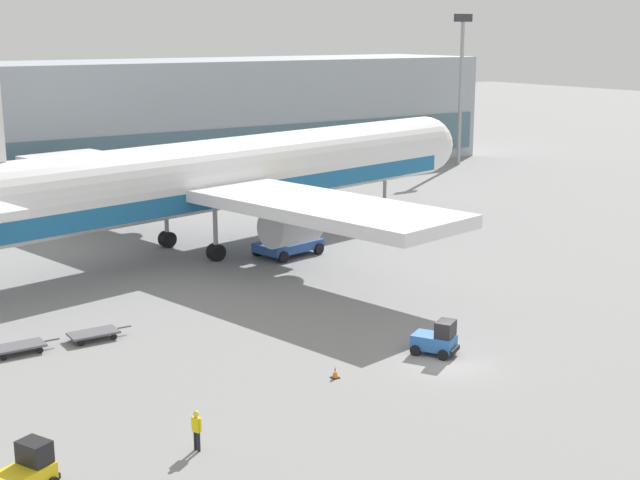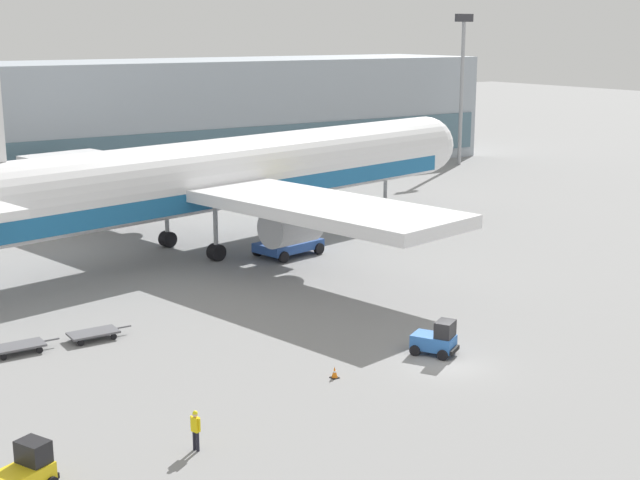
{
  "view_description": "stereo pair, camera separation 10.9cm",
  "coord_description": "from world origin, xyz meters",
  "px_view_note": "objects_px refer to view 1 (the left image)",
  "views": [
    {
      "loc": [
        -31.01,
        -33.74,
        17.45
      ],
      "look_at": [
        1.0,
        13.79,
        4.0
      ],
      "focal_mm": 50.0,
      "sensor_mm": 36.0,
      "label": 1
    },
    {
      "loc": [
        -30.92,
        -33.8,
        17.45
      ],
      "look_at": [
        1.0,
        13.79,
        4.0
      ],
      "focal_mm": 50.0,
      "sensor_mm": 36.0,
      "label": 2
    }
  ],
  "objects_px": {
    "light_mast": "(461,77)",
    "baggage_tug_far": "(437,339)",
    "baggage_dolly_lead": "(19,347)",
    "traffic_cone_near": "(335,372)",
    "airplane_main": "(222,177)",
    "scissor_lift_loader": "(288,230)",
    "baggage_dolly_second": "(94,333)",
    "baggage_tug_mid": "(26,473)",
    "ground_crew_near": "(197,427)"
  },
  "relations": [
    {
      "from": "light_mast",
      "to": "baggage_dolly_lead",
      "type": "relative_size",
      "value": 5.3
    },
    {
      "from": "light_mast",
      "to": "baggage_tug_mid",
      "type": "relative_size",
      "value": 7.03
    },
    {
      "from": "light_mast",
      "to": "baggage_tug_mid",
      "type": "xyz_separation_m",
      "value": [
        -73.83,
        -56.01,
        -10.72
      ]
    },
    {
      "from": "ground_crew_near",
      "to": "traffic_cone_near",
      "type": "height_order",
      "value": "ground_crew_near"
    },
    {
      "from": "airplane_main",
      "to": "baggage_dolly_second",
      "type": "xyz_separation_m",
      "value": [
        -17.09,
        -16.27,
        -5.45
      ]
    },
    {
      "from": "baggage_tug_mid",
      "to": "traffic_cone_near",
      "type": "bearing_deg",
      "value": -13.87
    },
    {
      "from": "scissor_lift_loader",
      "to": "baggage_dolly_second",
      "type": "distance_m",
      "value": 22.77
    },
    {
      "from": "airplane_main",
      "to": "baggage_dolly_lead",
      "type": "height_order",
      "value": "airplane_main"
    },
    {
      "from": "scissor_lift_loader",
      "to": "baggage_dolly_second",
      "type": "height_order",
      "value": "scissor_lift_loader"
    },
    {
      "from": "baggage_dolly_lead",
      "to": "ground_crew_near",
      "type": "relative_size",
      "value": 2.03
    },
    {
      "from": "baggage_dolly_lead",
      "to": "traffic_cone_near",
      "type": "relative_size",
      "value": 6.0
    },
    {
      "from": "airplane_main",
      "to": "baggage_dolly_lead",
      "type": "relative_size",
      "value": 15.5
    },
    {
      "from": "baggage_dolly_second",
      "to": "traffic_cone_near",
      "type": "bearing_deg",
      "value": -56.18
    },
    {
      "from": "baggage_dolly_lead",
      "to": "baggage_dolly_second",
      "type": "height_order",
      "value": "same"
    },
    {
      "from": "light_mast",
      "to": "traffic_cone_near",
      "type": "xyz_separation_m",
      "value": [
        -57.18,
        -52.99,
        -11.3
      ]
    },
    {
      "from": "light_mast",
      "to": "ground_crew_near",
      "type": "height_order",
      "value": "light_mast"
    },
    {
      "from": "light_mast",
      "to": "airplane_main",
      "type": "relative_size",
      "value": 0.34
    },
    {
      "from": "baggage_dolly_lead",
      "to": "traffic_cone_near",
      "type": "bearing_deg",
      "value": -45.0
    },
    {
      "from": "airplane_main",
      "to": "baggage_tug_mid",
      "type": "height_order",
      "value": "airplane_main"
    },
    {
      "from": "ground_crew_near",
      "to": "scissor_lift_loader",
      "type": "bearing_deg",
      "value": 122.27
    },
    {
      "from": "airplane_main",
      "to": "baggage_dolly_second",
      "type": "height_order",
      "value": "airplane_main"
    },
    {
      "from": "baggage_tug_far",
      "to": "baggage_dolly_lead",
      "type": "height_order",
      "value": "baggage_tug_far"
    },
    {
      "from": "scissor_lift_loader",
      "to": "ground_crew_near",
      "type": "xyz_separation_m",
      "value": [
        -21.3,
        -26.8,
        -0.95
      ]
    },
    {
      "from": "baggage_dolly_lead",
      "to": "light_mast",
      "type": "bearing_deg",
      "value": 30.57
    },
    {
      "from": "light_mast",
      "to": "baggage_tug_far",
      "type": "bearing_deg",
      "value": -133.48
    },
    {
      "from": "baggage_dolly_second",
      "to": "ground_crew_near",
      "type": "xyz_separation_m",
      "value": [
        -1.31,
        -16.05,
        0.7
      ]
    },
    {
      "from": "light_mast",
      "to": "baggage_dolly_second",
      "type": "distance_m",
      "value": 77.71
    },
    {
      "from": "baggage_dolly_lead",
      "to": "airplane_main",
      "type": "bearing_deg",
      "value": 37.63
    },
    {
      "from": "scissor_lift_loader",
      "to": "baggage_tug_far",
      "type": "distance_m",
      "value": 24.25
    },
    {
      "from": "light_mast",
      "to": "baggage_tug_mid",
      "type": "distance_m",
      "value": 93.29
    },
    {
      "from": "light_mast",
      "to": "ground_crew_near",
      "type": "xyz_separation_m",
      "value": [
        -66.76,
        -56.42,
        -10.51
      ]
    },
    {
      "from": "light_mast",
      "to": "baggage_dolly_second",
      "type": "bearing_deg",
      "value": -148.33
    },
    {
      "from": "light_mast",
      "to": "airplane_main",
      "type": "height_order",
      "value": "light_mast"
    },
    {
      "from": "baggage_dolly_lead",
      "to": "baggage_tug_mid",
      "type": "bearing_deg",
      "value": -104.04
    },
    {
      "from": "ground_crew_near",
      "to": "baggage_tug_mid",
      "type": "bearing_deg",
      "value": -112.56
    },
    {
      "from": "baggage_tug_mid",
      "to": "baggage_dolly_lead",
      "type": "relative_size",
      "value": 0.75
    },
    {
      "from": "ground_crew_near",
      "to": "traffic_cone_near",
      "type": "xyz_separation_m",
      "value": [
        9.57,
        3.43,
        -0.79
      ]
    },
    {
      "from": "baggage_tug_mid",
      "to": "baggage_dolly_second",
      "type": "xyz_separation_m",
      "value": [
        8.38,
        15.64,
        -0.49
      ]
    },
    {
      "from": "baggage_tug_far",
      "to": "baggage_dolly_lead",
      "type": "relative_size",
      "value": 0.76
    },
    {
      "from": "baggage_dolly_lead",
      "to": "traffic_cone_near",
      "type": "xyz_separation_m",
      "value": [
        12.52,
        -12.78,
        -0.09
      ]
    },
    {
      "from": "scissor_lift_loader",
      "to": "traffic_cone_near",
      "type": "relative_size",
      "value": 9.21
    },
    {
      "from": "baggage_dolly_second",
      "to": "baggage_dolly_lead",
      "type": "bearing_deg",
      "value": 178.43
    },
    {
      "from": "light_mast",
      "to": "ground_crew_near",
      "type": "relative_size",
      "value": 10.75
    },
    {
      "from": "baggage_tug_mid",
      "to": "baggage_dolly_second",
      "type": "distance_m",
      "value": 17.75
    },
    {
      "from": "airplane_main",
      "to": "baggage_dolly_second",
      "type": "bearing_deg",
      "value": -147.86
    },
    {
      "from": "traffic_cone_near",
      "to": "baggage_tug_mid",
      "type": "bearing_deg",
      "value": -169.73
    },
    {
      "from": "airplane_main",
      "to": "baggage_tug_far",
      "type": "relative_size",
      "value": 20.42
    },
    {
      "from": "baggage_dolly_second",
      "to": "traffic_cone_near",
      "type": "xyz_separation_m",
      "value": [
        8.27,
        -12.62,
        -0.09
      ]
    },
    {
      "from": "baggage_dolly_lead",
      "to": "ground_crew_near",
      "type": "bearing_deg",
      "value": -79.1
    },
    {
      "from": "ground_crew_near",
      "to": "baggage_dolly_lead",
      "type": "bearing_deg",
      "value": 171.06
    }
  ]
}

